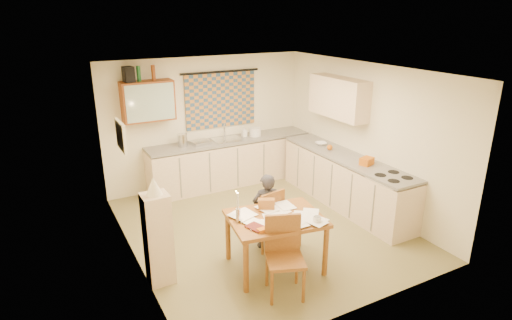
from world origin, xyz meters
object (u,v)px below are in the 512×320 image
counter_right (345,181)px  stove (390,204)px  shelf_stand (158,239)px  counter_back (231,162)px  dining_table (275,242)px  person (266,211)px  chair_far (265,229)px

counter_right → stove: size_ratio=3.23×
shelf_stand → counter_right: bearing=11.1°
counter_right → counter_back: bearing=125.3°
dining_table → person: 0.58m
stove → chair_far: size_ratio=1.00×
counter_right → dining_table: (-2.09, -1.11, -0.07)m
chair_far → stove: bearing=154.3°
person → dining_table: bearing=85.3°
chair_far → person: size_ratio=0.81×
counter_right → dining_table: bearing=-152.1°
chair_far → person: person is taller
chair_far → person: 0.28m
counter_back → chair_far: counter_back is taller
counter_right → dining_table: counter_right is taller
dining_table → shelf_stand: size_ratio=1.10×
shelf_stand → dining_table: bearing=-15.8°
counter_back → dining_table: size_ratio=2.48×
dining_table → counter_right: bearing=36.8°
counter_right → stove: counter_right is taller
counter_right → stove: 1.09m
counter_right → person: size_ratio=2.60×
dining_table → person: bearing=81.9°
stove → chair_far: (-1.94, 0.52, -0.17)m
counter_right → shelf_stand: 3.61m
dining_table → chair_far: chair_far is taller
counter_back → chair_far: 2.53m
stove → chair_far: chair_far is taller
counter_right → shelf_stand: shelf_stand is taller
counter_right → dining_table: 2.36m
stove → dining_table: size_ratio=0.69×
counter_back → stove: (1.33, -2.97, 0.00)m
counter_back → chair_far: (-0.61, -2.45, -0.17)m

